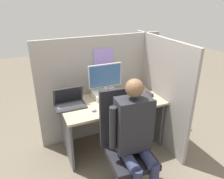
{
  "coord_description": "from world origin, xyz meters",
  "views": [
    {
      "loc": [
        -1.02,
        -2.02,
        2.02
      ],
      "look_at": [
        -0.07,
        0.17,
        0.97
      ],
      "focal_mm": 35.0,
      "sensor_mm": 36.0,
      "label": 1
    }
  ],
  "objects_px": {
    "office_chair": "(126,142)",
    "person": "(135,135)",
    "monitor": "(105,77)",
    "carrot_toy": "(125,106)",
    "paper_box": "(105,94)",
    "stapler": "(149,94)",
    "laptop": "(70,103)"
  },
  "relations": [
    {
      "from": "stapler",
      "to": "carrot_toy",
      "type": "height_order",
      "value": "stapler"
    },
    {
      "from": "paper_box",
      "to": "monitor",
      "type": "height_order",
      "value": "monitor"
    },
    {
      "from": "paper_box",
      "to": "stapler",
      "type": "xyz_separation_m",
      "value": [
        0.58,
        -0.2,
        -0.02
      ]
    },
    {
      "from": "paper_box",
      "to": "office_chair",
      "type": "height_order",
      "value": "office_chair"
    },
    {
      "from": "stapler",
      "to": "person",
      "type": "relative_size",
      "value": 0.11
    },
    {
      "from": "person",
      "to": "paper_box",
      "type": "bearing_deg",
      "value": 84.87
    },
    {
      "from": "paper_box",
      "to": "stapler",
      "type": "relative_size",
      "value": 2.33
    },
    {
      "from": "monitor",
      "to": "stapler",
      "type": "distance_m",
      "value": 0.67
    },
    {
      "from": "laptop",
      "to": "office_chair",
      "type": "relative_size",
      "value": 0.33
    },
    {
      "from": "monitor",
      "to": "stapler",
      "type": "relative_size",
      "value": 3.13
    },
    {
      "from": "stapler",
      "to": "carrot_toy",
      "type": "distance_m",
      "value": 0.52
    },
    {
      "from": "monitor",
      "to": "carrot_toy",
      "type": "relative_size",
      "value": 2.9
    },
    {
      "from": "office_chair",
      "to": "person",
      "type": "xyz_separation_m",
      "value": [
        0.01,
        -0.17,
        0.2
      ]
    },
    {
      "from": "stapler",
      "to": "monitor",
      "type": "bearing_deg",
      "value": 161.0
    },
    {
      "from": "monitor",
      "to": "carrot_toy",
      "type": "distance_m",
      "value": 0.48
    },
    {
      "from": "monitor",
      "to": "office_chair",
      "type": "bearing_deg",
      "value": -97.05
    },
    {
      "from": "carrot_toy",
      "to": "office_chair",
      "type": "height_order",
      "value": "office_chair"
    },
    {
      "from": "carrot_toy",
      "to": "person",
      "type": "distance_m",
      "value": 0.64
    },
    {
      "from": "laptop",
      "to": "monitor",
      "type": "bearing_deg",
      "value": 9.17
    },
    {
      "from": "carrot_toy",
      "to": "office_chair",
      "type": "xyz_separation_m",
      "value": [
        -0.2,
        -0.44,
        -0.17
      ]
    },
    {
      "from": "monitor",
      "to": "person",
      "type": "bearing_deg",
      "value": -95.12
    },
    {
      "from": "monitor",
      "to": "carrot_toy",
      "type": "height_order",
      "value": "monitor"
    },
    {
      "from": "paper_box",
      "to": "laptop",
      "type": "xyz_separation_m",
      "value": [
        -0.51,
        -0.08,
        0.01
      ]
    },
    {
      "from": "laptop",
      "to": "stapler",
      "type": "xyz_separation_m",
      "value": [
        1.1,
        -0.12,
        -0.03
      ]
    },
    {
      "from": "stapler",
      "to": "carrot_toy",
      "type": "relative_size",
      "value": 0.93
    },
    {
      "from": "carrot_toy",
      "to": "office_chair",
      "type": "relative_size",
      "value": 0.14
    },
    {
      "from": "carrot_toy",
      "to": "person",
      "type": "xyz_separation_m",
      "value": [
        -0.19,
        -0.61,
        0.03
      ]
    },
    {
      "from": "paper_box",
      "to": "office_chair",
      "type": "bearing_deg",
      "value": -97.07
    },
    {
      "from": "person",
      "to": "stapler",
      "type": "bearing_deg",
      "value": 49.96
    },
    {
      "from": "paper_box",
      "to": "office_chair",
      "type": "relative_size",
      "value": 0.3
    },
    {
      "from": "person",
      "to": "monitor",
      "type": "bearing_deg",
      "value": 84.88
    },
    {
      "from": "stapler",
      "to": "office_chair",
      "type": "distance_m",
      "value": 0.95
    }
  ]
}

